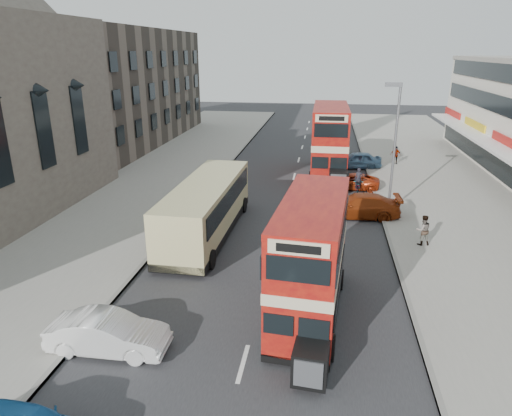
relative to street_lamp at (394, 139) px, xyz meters
The scene contains 18 objects.
ground 19.73m from the street_lamp, 109.92° to the right, with size 160.00×160.00×0.00m, color #28282B.
road_surface 8.33m from the street_lamp, 162.95° to the left, with size 12.00×90.00×0.01m, color #28282B.
pavement_right 7.50m from the street_lamp, 20.06° to the left, with size 12.00×90.00×0.15m, color gray.
pavement_left 19.22m from the street_lamp, behind, with size 12.00×90.00×0.15m, color gray.
kerb_left 13.62m from the street_lamp, behind, with size 0.20×90.00×0.16m, color gray.
kerb_right 5.13m from the street_lamp, 101.90° to the left, with size 0.20×90.00×0.16m, color gray.
brick_terrace 34.86m from the street_lamp, 144.96° to the left, with size 14.00×28.00×12.00m, color #66594C.
street_lamp is the anchor object (origin of this frame).
bus_main 13.59m from the street_lamp, 109.53° to the right, with size 2.90×8.47×4.57m.
bus_second 9.81m from the street_lamp, 113.08° to the left, with size 2.80×9.99×5.50m.
coach 12.15m from the street_lamp, 153.48° to the right, with size 2.95×10.77×2.84m.
car_left_front 19.98m from the street_lamp, 125.10° to the right, with size 1.45×4.17×1.37m, color white.
car_right_a 4.59m from the street_lamp, 151.19° to the right, with size 2.07×5.10×1.48m, color maroon.
car_right_b 6.98m from the street_lamp, 111.42° to the left, with size 1.89×4.11×1.14m, color #BB3612.
car_right_c 12.34m from the street_lamp, 96.50° to the left, with size 1.72×4.27×1.45m, color #5482A9.
pedestrian_near 6.55m from the street_lamp, 77.23° to the right, with size 0.61×0.42×1.67m, color gray.
pedestrian_far 13.97m from the street_lamp, 80.50° to the left, with size 0.93×0.39×1.59m, color gray.
cyclist 6.07m from the street_lamp, 111.30° to the left, with size 0.78×1.99×1.87m.
Camera 1 is at (2.33, -10.45, 9.97)m, focal length 31.91 mm.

